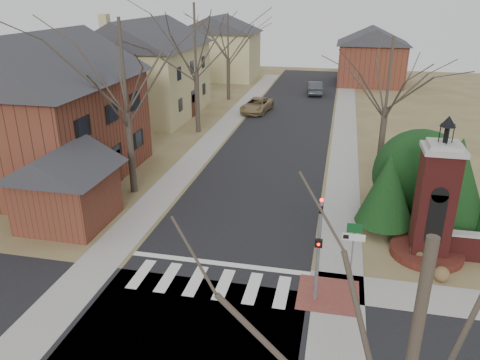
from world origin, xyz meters
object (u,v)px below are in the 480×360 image
(sign_post, at_px, (353,242))
(pickup_truck, at_px, (257,105))
(brick_gate_monument, at_px, (433,212))
(traffic_signal_pole, at_px, (319,242))
(distant_car, at_px, (315,88))

(sign_post, bearing_deg, pickup_truck, 107.87)
(sign_post, distance_m, pickup_truck, 29.33)
(brick_gate_monument, height_order, pickup_truck, brick_gate_monument)
(traffic_signal_pole, bearing_deg, brick_gate_monument, 43.24)
(brick_gate_monument, bearing_deg, distant_car, 101.99)
(distant_car, bearing_deg, pickup_truck, 57.70)
(distant_car, bearing_deg, sign_post, 90.35)
(sign_post, xyz_separation_m, pickup_truck, (-8.99, 27.89, -1.26))
(sign_post, distance_m, brick_gate_monument, 4.55)
(traffic_signal_pole, height_order, sign_post, traffic_signal_pole)
(pickup_truck, xyz_separation_m, distant_car, (5.00, 9.97, 0.06))
(pickup_truck, height_order, distant_car, distant_car)
(pickup_truck, bearing_deg, traffic_signal_pole, -68.03)
(traffic_signal_pole, height_order, distant_car, traffic_signal_pole)
(pickup_truck, relative_size, distant_car, 1.09)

